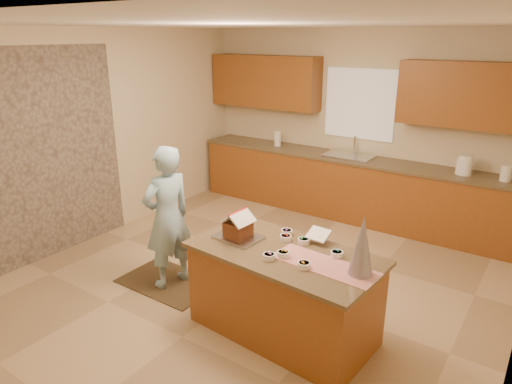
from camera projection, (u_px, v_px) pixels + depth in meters
floor at (253, 284)px, 5.06m from camera, size 5.50×5.50×0.00m
ceiling at (253, 24)px, 4.18m from camera, size 5.50×5.50×0.00m
wall_back at (359, 124)px, 6.77m from camera, size 5.50×5.50×0.00m
wall_left at (95, 137)px, 5.96m from camera, size 5.50×5.50×0.00m
stone_accent at (40, 157)px, 5.35m from camera, size 0.00×2.50×2.50m
window_curtain at (360, 104)px, 6.64m from camera, size 1.05×0.03×1.00m
back_counter_base at (347, 188)px, 6.83m from camera, size 4.80×0.60×0.88m
back_counter_top at (349, 158)px, 6.68m from camera, size 4.85×0.63×0.04m
upper_cabinet_left at (265, 81)px, 7.27m from camera, size 1.85×0.35×0.80m
upper_cabinet_right at (476, 95)px, 5.62m from camera, size 1.85×0.35×0.80m
sink at (349, 159)px, 6.68m from camera, size 0.70×0.45×0.12m
faucet at (354, 145)px, 6.77m from camera, size 0.03×0.03×0.28m
island_base at (283, 294)px, 4.13m from camera, size 1.66×0.92×0.79m
island_top at (284, 253)px, 4.00m from camera, size 1.74×0.99×0.04m
table_runner at (324, 265)px, 3.75m from camera, size 0.91×0.39×0.01m
baking_tray at (238, 237)px, 4.24m from camera, size 0.43×0.33×0.02m
cookbook at (318, 234)px, 4.14m from camera, size 0.21×0.17×0.08m
tinsel_tree at (362, 246)px, 3.53m from camera, size 0.21×0.21×0.49m
rug at (169, 282)px, 5.10m from camera, size 1.05×0.69×0.01m
boy at (168, 218)px, 4.82m from camera, size 0.48×0.63×1.55m
canister_a at (462, 166)px, 5.82m from camera, size 0.15×0.15×0.21m
canister_b at (466, 165)px, 5.79m from camera, size 0.17×0.17×0.25m
canister_c at (506, 173)px, 5.55m from camera, size 0.14×0.14×0.19m
paper_towel at (278, 139)px, 7.29m from camera, size 0.11×0.11×0.23m
gingerbread_house at (238, 227)px, 4.21m from camera, size 0.26×0.27×0.25m
candy_bowls at (295, 248)px, 4.00m from camera, size 0.69×0.62×0.05m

